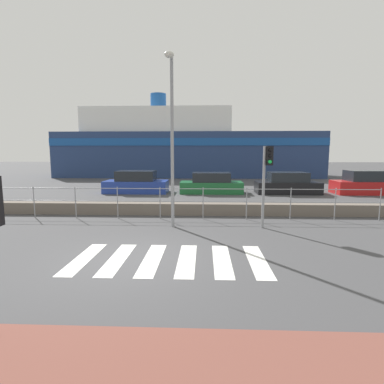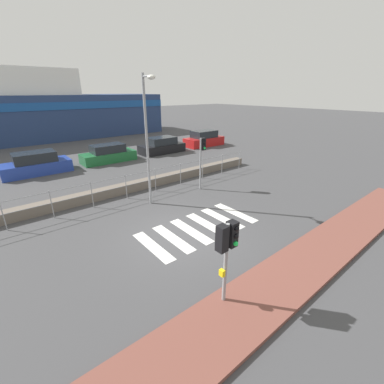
{
  "view_description": "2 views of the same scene",
  "coord_description": "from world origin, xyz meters",
  "views": [
    {
      "loc": [
        1.83,
        -7.38,
        2.74
      ],
      "look_at": [
        1.45,
        2.0,
        1.5
      ],
      "focal_mm": 28.0,
      "sensor_mm": 36.0,
      "label": 1
    },
    {
      "loc": [
        -5.28,
        -7.2,
        5.37
      ],
      "look_at": [
        1.38,
        1.0,
        1.2
      ],
      "focal_mm": 24.0,
      "sensor_mm": 36.0,
      "label": 2
    }
  ],
  "objects": [
    {
      "name": "ground_plane",
      "position": [
        0.0,
        0.0,
        0.0
      ],
      "size": [
        160.0,
        160.0,
        0.0
      ],
      "primitive_type": "plane",
      "color": "#424244"
    },
    {
      "name": "parked_car_black",
      "position": [
        7.44,
        12.91,
        0.61
      ],
      "size": [
        4.17,
        1.82,
        1.43
      ],
      "color": "black",
      "rests_on": "ground_plane"
    },
    {
      "name": "traffic_light_far",
      "position": [
        4.08,
        3.43,
        2.18
      ],
      "size": [
        0.34,
        0.32,
        2.97
      ],
      "color": "gray",
      "rests_on": "ground_plane"
    },
    {
      "name": "sidewalk_brick",
      "position": [
        0.0,
        -4.1,
        0.06
      ],
      "size": [
        24.0,
        1.8,
        0.12
      ],
      "color": "brown",
      "rests_on": "ground_plane"
    },
    {
      "name": "crosswalk",
      "position": [
        0.95,
        0.0,
        0.0
      ],
      "size": [
        4.95,
        2.4,
        0.01
      ],
      "color": "silver",
      "rests_on": "ground_plane"
    },
    {
      "name": "parked_car_green",
      "position": [
        2.32,
        12.91,
        0.59
      ],
      "size": [
        4.21,
        1.73,
        1.39
      ],
      "color": "#1E6633",
      "rests_on": "ground_plane"
    },
    {
      "name": "traffic_light_near",
      "position": [
        -1.22,
        -3.55,
        1.89
      ],
      "size": [
        0.58,
        0.41,
        2.43
      ],
      "color": "gray",
      "rests_on": "ground_plane"
    },
    {
      "name": "parked_car_blue",
      "position": [
        -2.83,
        12.91,
        0.64
      ],
      "size": [
        4.28,
        1.89,
        1.5
      ],
      "color": "#233D9E",
      "rests_on": "ground_plane"
    },
    {
      "name": "ferry_boat",
      "position": [
        -0.71,
        28.14,
        3.25
      ],
      "size": [
        29.41,
        7.88,
        9.47
      ],
      "color": "navy",
      "rests_on": "ground_plane"
    },
    {
      "name": "streetlamp",
      "position": [
        0.67,
        3.32,
        3.76
      ],
      "size": [
        0.32,
        0.97,
        6.1
      ],
      "color": "gray",
      "rests_on": "ground_plane"
    },
    {
      "name": "seawall",
      "position": [
        0.0,
        5.69,
        0.26
      ],
      "size": [
        19.86,
        0.55,
        0.51
      ],
      "color": "#6B6056",
      "rests_on": "ground_plane"
    },
    {
      "name": "parked_car_red",
      "position": [
        12.65,
        12.91,
        0.67
      ],
      "size": [
        4.22,
        1.83,
        1.56
      ],
      "color": "#B21919",
      "rests_on": "ground_plane"
    },
    {
      "name": "harbor_fence",
      "position": [
        0.0,
        4.82,
        0.86
      ],
      "size": [
        17.92,
        0.04,
        1.33
      ],
      "color": "gray",
      "rests_on": "ground_plane"
    }
  ]
}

